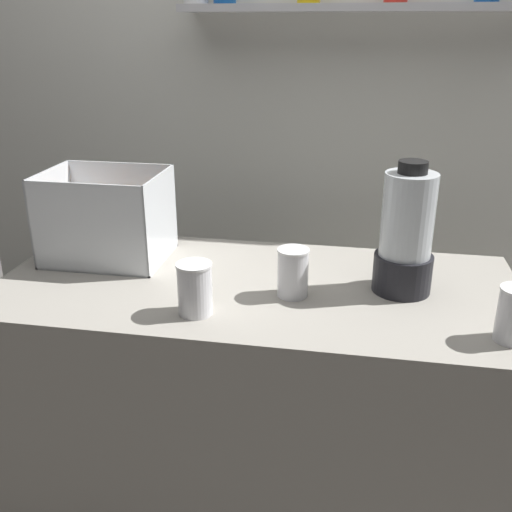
% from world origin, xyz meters
% --- Properties ---
extents(counter, '(1.40, 0.64, 0.90)m').
position_xyz_m(counter, '(0.00, 0.00, 0.45)').
color(counter, '#9E998E').
rests_on(counter, ground_plane).
extents(back_wall_unit, '(2.60, 0.24, 2.50)m').
position_xyz_m(back_wall_unit, '(0.00, 0.77, 1.26)').
color(back_wall_unit, silver).
rests_on(back_wall_unit, ground_plane).
extents(carrot_display_bin, '(0.34, 0.26, 0.26)m').
position_xyz_m(carrot_display_bin, '(-0.47, 0.11, 0.98)').
color(carrot_display_bin, white).
rests_on(carrot_display_bin, counter).
extents(blender_pitcher, '(0.15, 0.15, 0.34)m').
position_xyz_m(blender_pitcher, '(0.38, 0.03, 1.05)').
color(blender_pitcher, black).
rests_on(blender_pitcher, counter).
extents(juice_cup_mango_far_left, '(0.09, 0.09, 0.13)m').
position_xyz_m(juice_cup_mango_far_left, '(-0.11, -0.19, 0.96)').
color(juice_cup_mango_far_left, white).
rests_on(juice_cup_mango_far_left, counter).
extents(juice_cup_beet_left, '(0.08, 0.08, 0.13)m').
position_xyz_m(juice_cup_beet_left, '(0.11, -0.05, 0.96)').
color(juice_cup_beet_left, white).
rests_on(juice_cup_beet_left, counter).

